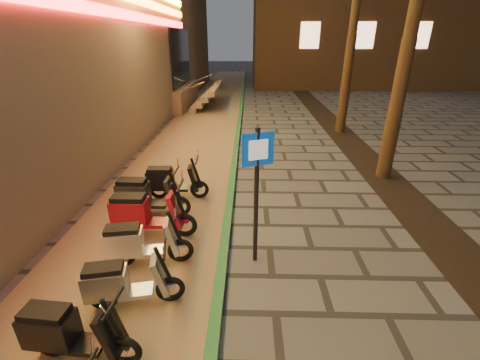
{
  "coord_description": "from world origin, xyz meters",
  "views": [
    {
      "loc": [
        -0.45,
        -1.95,
        3.81
      ],
      "look_at": [
        -0.6,
        3.93,
        1.2
      ],
      "focal_mm": 24.0,
      "sensor_mm": 36.0,
      "label": 1
    }
  ],
  "objects_px": {
    "scooter_6": "(122,283)",
    "scooter_9": "(145,195)",
    "scooter_10": "(170,181)",
    "pedestrian_sign": "(257,180)",
    "scooter_5": "(68,332)",
    "scooter_8": "(143,213)",
    "scooter_7": "(138,243)"
  },
  "relations": [
    {
      "from": "scooter_8",
      "to": "scooter_10",
      "type": "distance_m",
      "value": 1.75
    },
    {
      "from": "scooter_8",
      "to": "scooter_5",
      "type": "bearing_deg",
      "value": -91.96
    },
    {
      "from": "scooter_5",
      "to": "scooter_8",
      "type": "height_order",
      "value": "scooter_8"
    },
    {
      "from": "scooter_5",
      "to": "scooter_9",
      "type": "bearing_deg",
      "value": 96.96
    },
    {
      "from": "scooter_8",
      "to": "scooter_10",
      "type": "bearing_deg",
      "value": 85.35
    },
    {
      "from": "pedestrian_sign",
      "to": "scooter_7",
      "type": "xyz_separation_m",
      "value": [
        -2.09,
        -0.2,
        -1.17
      ]
    },
    {
      "from": "scooter_7",
      "to": "scooter_9",
      "type": "height_order",
      "value": "scooter_9"
    },
    {
      "from": "pedestrian_sign",
      "to": "scooter_8",
      "type": "bearing_deg",
      "value": 140.01
    },
    {
      "from": "scooter_10",
      "to": "scooter_6",
      "type": "bearing_deg",
      "value": -90.68
    },
    {
      "from": "scooter_7",
      "to": "scooter_9",
      "type": "distance_m",
      "value": 1.84
    },
    {
      "from": "scooter_9",
      "to": "scooter_5",
      "type": "bearing_deg",
      "value": -86.31
    },
    {
      "from": "scooter_6",
      "to": "scooter_10",
      "type": "xyz_separation_m",
      "value": [
        -0.11,
        3.68,
        0.03
      ]
    },
    {
      "from": "scooter_7",
      "to": "scooter_5",
      "type": "bearing_deg",
      "value": -108.23
    },
    {
      "from": "scooter_5",
      "to": "pedestrian_sign",
      "type": "bearing_deg",
      "value": 46.02
    },
    {
      "from": "pedestrian_sign",
      "to": "scooter_5",
      "type": "height_order",
      "value": "pedestrian_sign"
    },
    {
      "from": "scooter_5",
      "to": "scooter_8",
      "type": "xyz_separation_m",
      "value": [
        0.1,
        2.83,
        0.07
      ]
    },
    {
      "from": "pedestrian_sign",
      "to": "scooter_9",
      "type": "distance_m",
      "value": 3.18
    },
    {
      "from": "scooter_7",
      "to": "scooter_8",
      "type": "bearing_deg",
      "value": 91.58
    },
    {
      "from": "pedestrian_sign",
      "to": "scooter_6",
      "type": "height_order",
      "value": "pedestrian_sign"
    },
    {
      "from": "pedestrian_sign",
      "to": "scooter_8",
      "type": "xyz_separation_m",
      "value": [
        -2.28,
        0.75,
        -1.11
      ]
    },
    {
      "from": "scooter_6",
      "to": "scooter_9",
      "type": "relative_size",
      "value": 0.88
    },
    {
      "from": "scooter_5",
      "to": "scooter_9",
      "type": "height_order",
      "value": "scooter_9"
    },
    {
      "from": "pedestrian_sign",
      "to": "scooter_10",
      "type": "height_order",
      "value": "pedestrian_sign"
    },
    {
      "from": "scooter_5",
      "to": "scooter_6",
      "type": "distance_m",
      "value": 0.96
    },
    {
      "from": "scooter_6",
      "to": "scooter_10",
      "type": "height_order",
      "value": "scooter_10"
    },
    {
      "from": "scooter_7",
      "to": "scooter_10",
      "type": "distance_m",
      "value": 2.69
    },
    {
      "from": "scooter_6",
      "to": "scooter_7",
      "type": "xyz_separation_m",
      "value": [
        -0.07,
        0.99,
        0.02
      ]
    },
    {
      "from": "scooter_8",
      "to": "scooter_9",
      "type": "distance_m",
      "value": 0.88
    },
    {
      "from": "scooter_8",
      "to": "scooter_9",
      "type": "xyz_separation_m",
      "value": [
        -0.23,
        0.85,
        -0.02
      ]
    },
    {
      "from": "scooter_5",
      "to": "scooter_8",
      "type": "bearing_deg",
      "value": 92.84
    },
    {
      "from": "scooter_6",
      "to": "scooter_10",
      "type": "bearing_deg",
      "value": 80.52
    },
    {
      "from": "scooter_6",
      "to": "scooter_9",
      "type": "distance_m",
      "value": 2.83
    }
  ]
}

